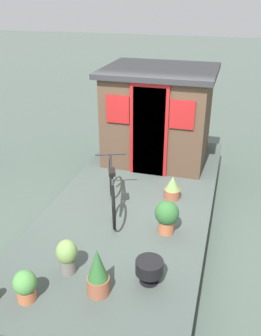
% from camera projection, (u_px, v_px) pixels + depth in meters
% --- Properties ---
extents(ground_plane, '(60.00, 60.00, 0.00)m').
position_uv_depth(ground_plane, '(134.00, 222.00, 6.38)').
color(ground_plane, '#47564C').
extents(houseboat_deck, '(5.96, 2.60, 0.46)m').
position_uv_depth(houseboat_deck, '(134.00, 211.00, 6.28)').
color(houseboat_deck, '#424C47').
rests_on(houseboat_deck, ground_plane).
extents(houseboat_cabin, '(1.89, 2.19, 1.88)m').
position_uv_depth(houseboat_cabin, '(159.00, 114.00, 7.38)').
color(houseboat_cabin, '#4C3828').
rests_on(houseboat_cabin, houseboat_deck).
extents(bicycle, '(1.55, 0.70, 0.80)m').
position_uv_depth(bicycle, '(112.00, 189.00, 5.77)').
color(bicycle, black).
rests_on(bicycle, houseboat_deck).
extents(potted_plant_lavender, '(0.27, 0.27, 0.47)m').
position_uv_depth(potted_plant_lavender, '(67.00, 255.00, 4.50)').
color(potted_plant_lavender, slate).
rests_on(potted_plant_lavender, houseboat_deck).
extents(potted_plant_sage, '(0.27, 0.27, 0.40)m').
position_uv_depth(potted_plant_sage, '(25.00, 285.00, 4.10)').
color(potted_plant_sage, '#B2603D').
rests_on(potted_plant_sage, houseboat_deck).
extents(potted_plant_succulent, '(0.36, 0.36, 0.51)m').
position_uv_depth(potted_plant_succulent, '(167.00, 216.00, 5.23)').
color(potted_plant_succulent, '#B2603D').
rests_on(potted_plant_succulent, houseboat_deck).
extents(potted_plant_fern, '(0.27, 0.27, 0.63)m').
position_uv_depth(potted_plant_fern, '(98.00, 273.00, 4.15)').
color(potted_plant_fern, '#935138').
rests_on(potted_plant_fern, houseboat_deck).
extents(potted_plant_ivy, '(0.28, 0.28, 0.41)m').
position_uv_depth(potted_plant_ivy, '(172.00, 188.00, 6.17)').
color(potted_plant_ivy, '#935138').
rests_on(potted_plant_ivy, houseboat_deck).
extents(charcoal_grill, '(0.34, 0.34, 0.31)m').
position_uv_depth(charcoal_grill, '(149.00, 268.00, 4.35)').
color(charcoal_grill, black).
rests_on(charcoal_grill, houseboat_deck).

